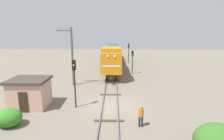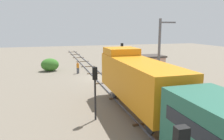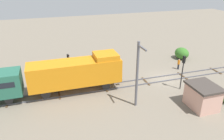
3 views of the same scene
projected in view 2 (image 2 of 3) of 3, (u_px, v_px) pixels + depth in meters
The scene contains 11 objects.
ground_plane at pixel (100, 78), 28.98m from camera, with size 105.76×105.76×0.00m, color #756B5B.
railway_track at pixel (100, 77), 28.97m from camera, with size 2.40×70.51×0.16m.
locomotive at pixel (136, 78), 16.86m from camera, with size 2.90×11.60×4.60m.
traffic_signal_near at pixel (122, 53), 29.65m from camera, with size 0.32×0.34×4.52m.
traffic_signal_mid at pixel (95, 83), 15.35m from camera, with size 0.32×0.34×3.89m.
worker_near_track at pixel (78, 67), 31.62m from camera, with size 0.38×0.38×1.70m.
catenary_mast at pixel (160, 52), 23.42m from camera, with size 1.94×0.28×7.51m.
relay_hut at pixel (151, 65), 31.01m from camera, with size 3.50×2.90×2.74m.
bush_near at pixel (50, 65), 33.47m from camera, with size 2.68×2.19×1.95m, color #366F26.
bush_mid at pixel (140, 65), 34.49m from camera, with size 1.97×1.61×1.43m, color #357E26.
bush_far at pixel (139, 63), 37.14m from camera, with size 1.57×1.29×1.14m, color #367126.
Camera 2 is at (6.47, 27.54, 6.58)m, focal length 35.00 mm.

